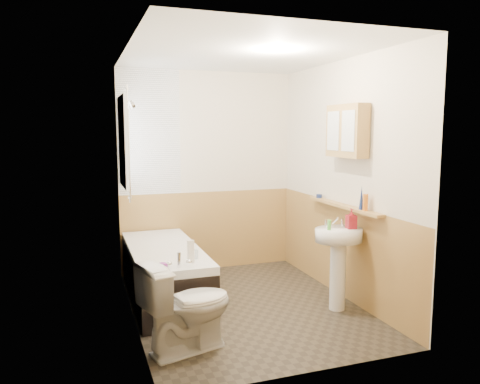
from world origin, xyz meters
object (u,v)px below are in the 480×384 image
object	(u,v)px
sink	(338,252)
medicine_cabinet	(347,131)
bathtub	(164,272)
toilet	(187,306)
pine_shelf	(343,206)

from	to	relation	value
sink	medicine_cabinet	world-z (taller)	medicine_cabinet
bathtub	toilet	size ratio (longest dim) A/B	2.34
toilet	pine_shelf	distance (m)	2.01
bathtub	sink	size ratio (longest dim) A/B	1.89
pine_shelf	medicine_cabinet	xyz separation A→B (m)	(-0.03, -0.07, 0.77)
bathtub	medicine_cabinet	distance (m)	2.38
toilet	medicine_cabinet	distance (m)	2.33
sink	medicine_cabinet	xyz separation A→B (m)	(0.17, 0.19, 1.18)
sink	toilet	bearing A→B (deg)	-179.00
bathtub	sink	xyz separation A→B (m)	(1.57, -0.86, 0.29)
pine_shelf	toilet	bearing A→B (deg)	-160.66
bathtub	toilet	world-z (taller)	toilet
toilet	sink	size ratio (longest dim) A/B	0.81
pine_shelf	medicine_cabinet	size ratio (longest dim) A/B	2.23
bathtub	pine_shelf	xyz separation A→B (m)	(1.77, -0.60, 0.70)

